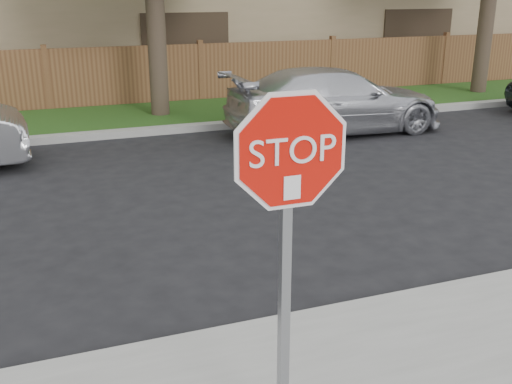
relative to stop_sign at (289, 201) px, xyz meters
name	(u,v)px	position (x,y,z in m)	size (l,w,h in m)	color
ground	(107,358)	(-1.06, 1.48, -1.83)	(90.00, 90.00, 0.00)	black
far_curb	(57,139)	(-1.06, 9.63, -1.75)	(70.00, 0.30, 0.15)	gray
grass_strip	(53,123)	(-1.06, 11.28, -1.77)	(70.00, 3.00, 0.12)	#1E4714
fence	(47,81)	(-1.06, 12.88, -1.03)	(70.00, 0.12, 1.60)	brown
stop_sign	(289,201)	(0.00, 0.00, 0.00)	(1.01, 0.13, 2.55)	gray
sedan_right	(335,100)	(4.76, 8.44, -1.12)	(1.98, 4.87, 1.41)	silver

